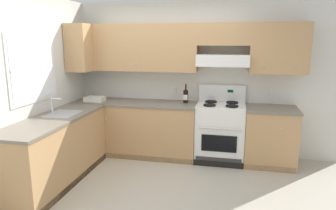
% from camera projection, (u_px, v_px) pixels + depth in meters
% --- Properties ---
extents(ground_plane, '(7.04, 7.04, 0.00)m').
position_uv_depth(ground_plane, '(144.00, 190.00, 4.00)').
color(ground_plane, '#B2AA99').
extents(wall_back, '(4.68, 0.57, 2.55)m').
position_uv_depth(wall_back, '(192.00, 67.00, 5.07)').
color(wall_back, silver).
rests_on(wall_back, ground_plane).
extents(wall_left, '(0.47, 4.00, 2.55)m').
position_uv_depth(wall_left, '(38.00, 82.00, 4.27)').
color(wall_left, silver).
rests_on(wall_left, ground_plane).
extents(counter_back_run, '(3.60, 0.65, 0.91)m').
position_uv_depth(counter_back_run, '(170.00, 130.00, 5.08)').
color(counter_back_run, tan).
rests_on(counter_back_run, ground_plane).
extents(counter_left_run, '(0.63, 1.91, 1.13)m').
position_uv_depth(counter_left_run, '(56.00, 150.00, 4.16)').
color(counter_left_run, tan).
rests_on(counter_left_run, ground_plane).
extents(stove, '(0.76, 0.62, 1.20)m').
position_uv_depth(stove, '(220.00, 132.00, 4.91)').
color(stove, white).
rests_on(stove, ground_plane).
extents(wine_bottle, '(0.08, 0.08, 0.31)m').
position_uv_depth(wine_bottle, '(186.00, 95.00, 5.01)').
color(wine_bottle, black).
rests_on(wine_bottle, counter_back_run).
extents(bowl, '(0.32, 0.22, 0.07)m').
position_uv_depth(bowl, '(95.00, 100.00, 5.17)').
color(bowl, white).
rests_on(bowl, counter_back_run).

